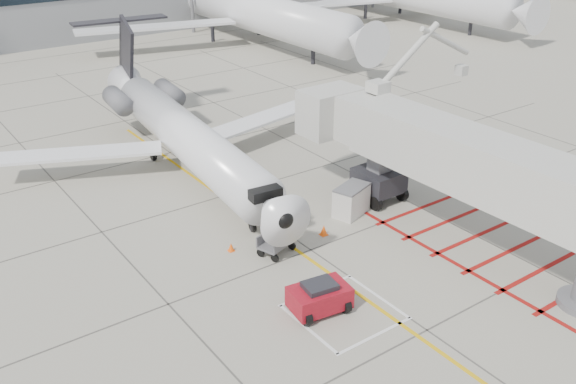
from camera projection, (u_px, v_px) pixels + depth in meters
ground_plane at (363, 286)px, 29.77m from camera, size 260.00×260.00×0.00m
regional_jet at (199, 124)px, 38.20m from camera, size 26.58×32.02×7.77m
jet_bridge at (471, 173)px, 31.63m from camera, size 9.78×20.09×7.97m
pushback_tug at (319, 296)px, 27.77m from camera, size 2.77×1.96×1.50m
baggage_cart at (276, 243)px, 32.19m from camera, size 2.14×1.71×1.17m
ground_power_unit at (351, 200)px, 35.89m from camera, size 2.43×1.87×1.70m
cone_nose at (231, 247)px, 32.51m from camera, size 0.33×0.33×0.45m
cone_side at (324, 230)px, 33.97m from camera, size 0.41×0.41×0.57m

